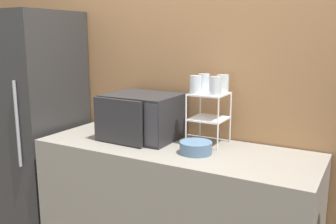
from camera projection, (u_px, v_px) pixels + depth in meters
name	position (u px, v px, depth m)	size (l,w,h in m)	color
wall_back	(198.00, 82.00, 2.69)	(8.00, 0.06, 2.60)	#9E7047
counter	(173.00, 211.00, 2.54)	(1.85, 0.66, 0.91)	gray
microwave	(142.00, 116.00, 2.62)	(0.49, 0.45, 0.31)	#262628
dish_rack	(209.00, 108.00, 2.46)	(0.23, 0.23, 0.34)	white
glass_front_left	(196.00, 85.00, 2.41)	(0.08, 0.08, 0.12)	silver
glass_back_right	(223.00, 84.00, 2.46)	(0.08, 0.08, 0.12)	silver
glass_front_right	(215.00, 86.00, 2.35)	(0.08, 0.08, 0.12)	silver
glass_back_left	(204.00, 82.00, 2.52)	(0.08, 0.08, 0.12)	silver
bowl	(196.00, 148.00, 2.30)	(0.20, 0.20, 0.07)	slate
refrigerator	(35.00, 124.00, 3.09)	(0.65, 0.66, 1.81)	#2D2D2D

